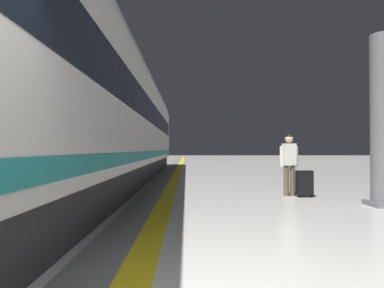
# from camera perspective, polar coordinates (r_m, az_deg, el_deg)

# --- Properties ---
(safety_line_strip) EXTENTS (0.36, 80.00, 0.01)m
(safety_line_strip) POSITION_cam_1_polar(r_m,az_deg,el_deg) (11.45, -3.46, -6.92)
(safety_line_strip) COLOR yellow
(safety_line_strip) RESTS_ON ground
(tactile_edge_band) EXTENTS (0.73, 80.00, 0.01)m
(tactile_edge_band) POSITION_cam_1_polar(r_m,az_deg,el_deg) (11.47, -5.38, -6.91)
(tactile_edge_band) COLOR slate
(tactile_edge_band) RESTS_ON ground
(high_speed_train) EXTENTS (2.94, 28.52, 4.97)m
(high_speed_train) POSITION_cam_1_polar(r_m,az_deg,el_deg) (9.00, -18.62, 7.46)
(high_speed_train) COLOR #38383D
(high_speed_train) RESTS_ON ground
(passenger_near) EXTENTS (0.49, 0.23, 1.57)m
(passenger_near) POSITION_cam_1_polar(r_m,az_deg,el_deg) (8.22, 17.53, -2.85)
(passenger_near) COLOR brown
(passenger_near) RESTS_ON ground
(suitcase_near) EXTENTS (0.38, 0.24, 0.66)m
(suitcase_near) POSITION_cam_1_polar(r_m,az_deg,el_deg) (8.20, 20.08, -6.75)
(suitcase_near) COLOR black
(suitcase_near) RESTS_ON ground
(platform_pillar) EXTENTS (0.56, 0.56, 3.60)m
(platform_pillar) POSITION_cam_1_polar(r_m,az_deg,el_deg) (7.59, 31.67, 3.24)
(platform_pillar) COLOR slate
(platform_pillar) RESTS_ON ground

